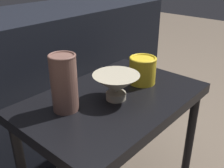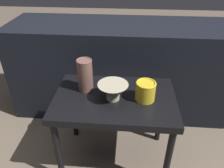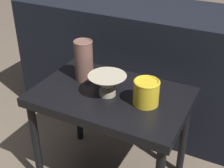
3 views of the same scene
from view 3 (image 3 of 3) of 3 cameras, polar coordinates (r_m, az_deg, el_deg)
table at (r=1.39m, az=-0.16°, el=-3.85°), size 0.67×0.44×0.50m
couch_backdrop at (r=1.90m, az=7.89°, el=3.01°), size 1.66×0.50×0.73m
bowl at (r=1.32m, az=-0.87°, el=0.13°), size 0.16×0.16×0.09m
vase_textured_left at (r=1.43m, az=-5.20°, el=4.40°), size 0.09×0.09×0.19m
vase_colorful_right at (r=1.27m, az=6.28°, el=-1.45°), size 0.11×0.11×0.11m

